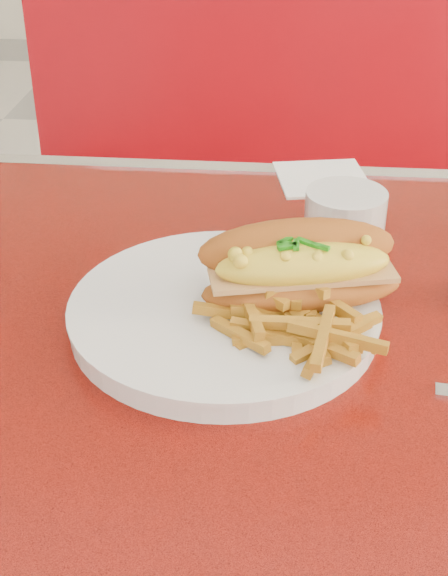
# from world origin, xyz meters

# --- Properties ---
(diner_table) EXTENTS (1.23, 0.83, 0.77)m
(diner_table) POSITION_xyz_m (0.00, 0.00, 0.61)
(diner_table) COLOR red
(diner_table) RESTS_ON ground
(booth_bench_far) EXTENTS (1.20, 0.51, 0.90)m
(booth_bench_far) POSITION_xyz_m (0.00, 0.81, 0.29)
(booth_bench_far) COLOR #9A0A11
(booth_bench_far) RESTS_ON ground
(dinner_plate) EXTENTS (0.32, 0.32, 0.02)m
(dinner_plate) POSITION_xyz_m (-0.12, 0.02, 0.78)
(dinner_plate) COLOR silver
(dinner_plate) RESTS_ON diner_table
(mac_hoagie) EXTENTS (0.21, 0.13, 0.08)m
(mac_hoagie) POSITION_xyz_m (-0.05, 0.04, 0.83)
(mac_hoagie) COLOR #AC5A1B
(mac_hoagie) RESTS_ON dinner_plate
(fries_pile) EXTENTS (0.16, 0.15, 0.04)m
(fries_pile) POSITION_xyz_m (-0.05, -0.01, 0.81)
(fries_pile) COLOR orange
(fries_pile) RESTS_ON dinner_plate
(fork) EXTENTS (0.02, 0.15, 0.00)m
(fork) POSITION_xyz_m (-0.10, 0.05, 0.79)
(fork) COLOR silver
(fork) RESTS_ON dinner_plate
(gravy_ramekin) EXTENTS (0.12, 0.12, 0.05)m
(gravy_ramekin) POSITION_xyz_m (0.00, 0.22, 0.80)
(gravy_ramekin) COLOR silver
(gravy_ramekin) RESTS_ON diner_table
(paper_napkin) EXTENTS (0.14, 0.14, 0.00)m
(paper_napkin) POSITION_xyz_m (-0.02, 0.37, 0.77)
(paper_napkin) COLOR white
(paper_napkin) RESTS_ON diner_table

